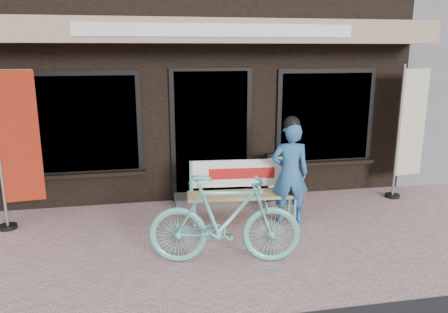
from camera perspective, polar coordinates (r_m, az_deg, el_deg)
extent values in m
plane|color=#C89A99|center=(5.73, 1.64, -11.90)|extent=(70.00, 70.00, 0.00)
cube|color=black|center=(10.13, -4.47, 9.88)|extent=(7.00, 6.00, 3.60)
cube|color=tan|center=(6.79, -1.31, 16.03)|extent=(7.00, 0.80, 0.35)
cube|color=white|center=(6.39, -0.68, 16.17)|extent=(4.00, 0.02, 0.18)
cube|color=black|center=(7.24, -1.67, 2.77)|extent=(1.20, 0.06, 2.10)
cube|color=black|center=(7.24, -1.66, 2.75)|extent=(1.35, 0.04, 2.20)
cube|color=black|center=(7.17, -17.72, 4.03)|extent=(1.60, 0.06, 1.50)
cube|color=black|center=(7.77, 13.09, 5.04)|extent=(1.60, 0.06, 1.50)
cube|color=black|center=(7.16, -17.73, 4.01)|extent=(1.75, 0.04, 1.65)
cube|color=black|center=(7.76, 13.12, 5.03)|extent=(1.75, 0.04, 1.65)
cube|color=black|center=(7.28, -17.31, -2.27)|extent=(1.80, 0.18, 0.06)
cube|color=black|center=(7.87, 12.95, -0.79)|extent=(1.80, 0.18, 0.06)
cube|color=#59595B|center=(7.29, -1.33, -5.50)|extent=(1.30, 0.45, 0.15)
cylinder|color=#60BDB1|center=(6.27, -3.87, -7.68)|extent=(0.04, 0.04, 0.38)
cylinder|color=#60BDB1|center=(6.61, -4.01, -6.53)|extent=(0.04, 0.04, 0.38)
cylinder|color=#60BDB1|center=(6.49, 9.24, -7.08)|extent=(0.04, 0.04, 0.38)
cylinder|color=#60BDB1|center=(6.82, 8.43, -6.00)|extent=(0.04, 0.04, 0.38)
cube|color=tan|center=(6.44, 2.57, -5.02)|extent=(1.67, 0.54, 0.05)
cylinder|color=#60BDB1|center=(6.47, -4.24, -2.81)|extent=(0.04, 0.04, 0.50)
cylinder|color=#60BDB1|center=(6.69, 8.71, -2.38)|extent=(0.04, 0.04, 0.50)
cube|color=white|center=(6.54, 2.33, -2.18)|extent=(1.55, 0.16, 0.41)
cube|color=#B21414|center=(6.52, 2.36, -2.23)|extent=(0.99, 0.09, 0.16)
cylinder|color=#60BDB1|center=(6.32, -4.41, -3.92)|extent=(0.07, 0.40, 0.04)
cylinder|color=#60BDB1|center=(6.55, 9.33, -3.43)|extent=(0.07, 0.40, 0.04)
imported|color=#2A6293|center=(6.38, 8.61, -2.20)|extent=(0.60, 0.45, 1.49)
sphere|color=black|center=(6.22, 8.85, 4.16)|extent=(0.28, 0.28, 0.24)
imported|color=#60BDB1|center=(5.18, 0.10, -8.25)|extent=(1.87, 0.82, 1.08)
cylinder|color=gray|center=(6.54, -26.16, 10.10)|extent=(0.52, 0.09, 0.03)
cube|color=maroon|center=(6.63, -25.15, 2.27)|extent=(0.52, 0.09, 1.83)
cylinder|color=black|center=(7.02, -26.38, -8.23)|extent=(0.28, 0.28, 0.05)
cylinder|color=gray|center=(7.86, 21.81, 2.87)|extent=(0.04, 0.04, 2.26)
cylinder|color=gray|center=(7.92, 23.92, 10.42)|extent=(0.51, 0.11, 0.02)
cube|color=beige|center=(8.02, 23.40, 4.05)|extent=(0.51, 0.11, 1.80)
cylinder|color=black|center=(8.12, 21.12, -4.80)|extent=(0.28, 0.28, 0.05)
cube|color=black|center=(7.38, 6.79, -2.63)|extent=(0.41, 0.19, 0.82)
cube|color=beige|center=(7.32, 7.01, -2.03)|extent=(0.34, 0.12, 0.50)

